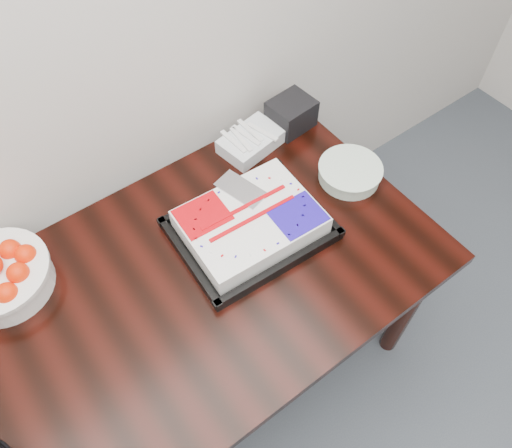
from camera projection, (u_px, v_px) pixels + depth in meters
table at (156, 319)px, 1.53m from camera, size 1.80×0.90×0.75m
cake_tray at (250, 224)px, 1.57m from camera, size 0.49×0.39×0.10m
plate_stack at (350, 172)px, 1.72m from camera, size 0.22×0.22×0.05m
fork_bag at (251, 141)px, 1.80m from camera, size 0.24×0.18×0.06m
napkin_box at (291, 114)px, 1.85m from camera, size 0.17×0.15×0.11m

